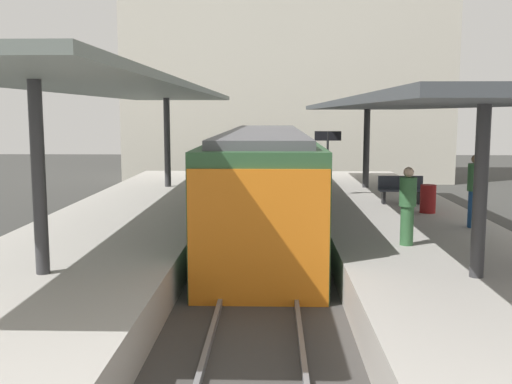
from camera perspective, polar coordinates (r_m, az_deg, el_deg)
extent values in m
plane|color=#383835|center=(15.56, 0.62, -6.67)|extent=(80.00, 80.00, 0.00)
cube|color=#ADA8A0|center=(15.97, -13.18, -4.65)|extent=(4.40, 28.00, 1.00)
cube|color=#ADA8A0|center=(15.84, 14.56, -4.80)|extent=(4.40, 28.00, 1.00)
cube|color=#423F3D|center=(15.53, 0.62, -6.31)|extent=(3.20, 28.00, 0.20)
cube|color=slate|center=(15.52, -2.05, -5.68)|extent=(0.08, 28.00, 0.14)
cube|color=slate|center=(15.50, 3.30, -5.71)|extent=(0.08, 28.00, 0.14)
cube|color=#2D5633|center=(18.39, 0.82, 0.77)|extent=(2.70, 14.66, 2.90)
cube|color=orange|center=(11.15, 0.23, -4.46)|extent=(2.65, 0.08, 2.60)
cube|color=black|center=(18.43, -3.45, 1.87)|extent=(0.04, 13.48, 0.76)
cube|color=black|center=(18.38, 5.09, 1.84)|extent=(0.04, 13.48, 0.76)
cube|color=#515156|center=(18.27, 0.83, 5.60)|extent=(2.16, 13.92, 0.20)
cylinder|color=#333335|center=(11.02, -20.03, 1.23)|extent=(0.24, 0.24, 3.39)
cylinder|color=#333335|center=(23.17, -8.47, 4.69)|extent=(0.24, 0.24, 3.39)
cube|color=slate|center=(16.99, -12.37, 9.57)|extent=(4.18, 21.00, 0.16)
cylinder|color=#333335|center=(10.85, 20.62, -0.01)|extent=(0.24, 0.24, 2.97)
cylinder|color=#333335|center=(23.09, 10.49, 4.11)|extent=(0.24, 0.24, 2.97)
cube|color=#3D4247|center=(16.85, 13.90, 8.11)|extent=(4.18, 21.00, 0.16)
cube|color=black|center=(19.10, 12.07, -0.50)|extent=(0.08, 0.32, 0.40)
cube|color=black|center=(19.33, 15.28, -0.51)|extent=(0.08, 0.32, 0.40)
cube|color=#2D333D|center=(19.18, 13.71, 0.18)|extent=(1.40, 0.40, 0.06)
cube|color=#2D333D|center=(19.33, 13.62, 0.92)|extent=(1.40, 0.06, 0.40)
cylinder|color=#262628|center=(20.53, 6.84, 2.69)|extent=(0.08, 0.08, 2.20)
cube|color=black|center=(20.48, 6.88, 5.34)|extent=(0.90, 0.06, 0.32)
cylinder|color=maroon|center=(17.65, 16.09, -0.63)|extent=(0.44, 0.44, 0.80)
cylinder|color=navy|center=(15.73, 20.06, -1.55)|extent=(0.28, 0.28, 0.91)
cylinder|color=#386B3D|center=(15.63, 20.19, 1.33)|extent=(0.36, 0.36, 0.68)
sphere|color=#936B4C|center=(15.59, 20.26, 2.96)|extent=(0.22, 0.22, 0.22)
cylinder|color=#386B3D|center=(13.22, 14.20, -3.13)|extent=(0.28, 0.28, 0.85)
cylinder|color=#386B3D|center=(13.11, 14.31, 0.02)|extent=(0.36, 0.36, 0.62)
sphere|color=beige|center=(13.06, 14.37, 1.85)|extent=(0.22, 0.22, 0.22)
cube|color=beige|center=(35.13, 2.93, 10.28)|extent=(18.00, 6.00, 11.00)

